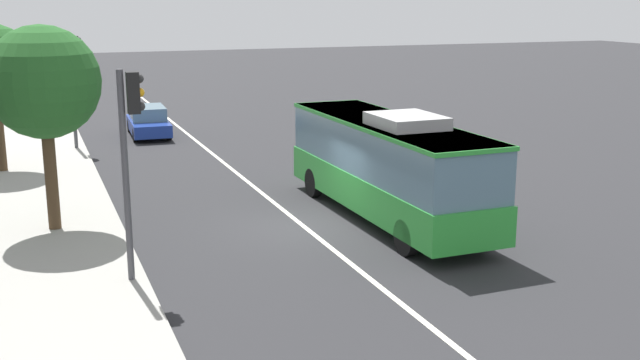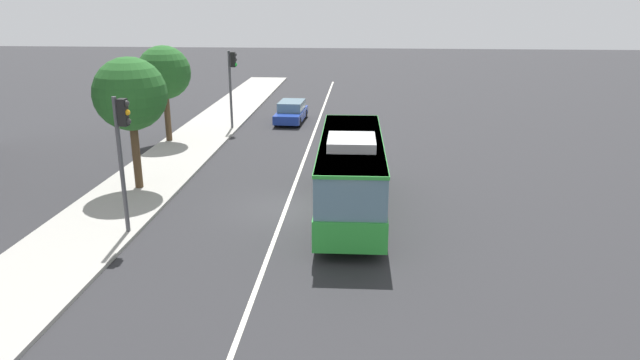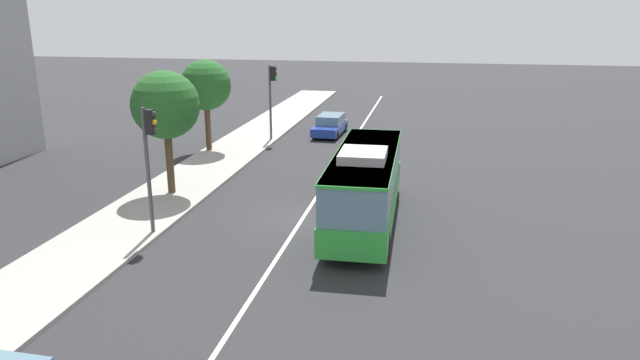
# 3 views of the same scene
# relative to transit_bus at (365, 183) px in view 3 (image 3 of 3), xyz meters

# --- Properties ---
(ground_plane) EXTENTS (160.00, 160.00, 0.00)m
(ground_plane) POSITION_rel_transit_bus_xyz_m (0.21, 2.72, -1.81)
(ground_plane) COLOR #28282B
(sidewalk_kerb) EXTENTS (80.00, 3.91, 0.14)m
(sidewalk_kerb) POSITION_rel_transit_bus_xyz_m (0.21, 9.85, -1.74)
(sidewalk_kerb) COLOR #9E9B93
(sidewalk_kerb) RESTS_ON ground_plane
(lane_centre_line) EXTENTS (76.00, 0.16, 0.01)m
(lane_centre_line) POSITION_rel_transit_bus_xyz_m (0.21, 2.72, -1.80)
(lane_centre_line) COLOR silver
(lane_centre_line) RESTS_ON ground_plane
(transit_bus) EXTENTS (10.04, 2.67, 3.46)m
(transit_bus) POSITION_rel_transit_bus_xyz_m (0.00, 0.00, 0.00)
(transit_bus) COLOR green
(transit_bus) RESTS_ON ground_plane
(sedan_blue_ahead) EXTENTS (4.58, 2.01, 1.46)m
(sedan_blue_ahead) POSITION_rel_transit_bus_xyz_m (17.78, 4.63, -1.09)
(sedan_blue_ahead) COLOR #1E3899
(sedan_blue_ahead) RESTS_ON ground_plane
(traffic_light_near_corner) EXTENTS (0.34, 0.62, 5.20)m
(traffic_light_near_corner) POSITION_rel_transit_bus_xyz_m (14.99, 8.16, 1.75)
(traffic_light_near_corner) COLOR #47474C
(traffic_light_near_corner) RESTS_ON ground_plane
(traffic_light_mid_block) EXTENTS (0.33, 0.62, 5.20)m
(traffic_light_mid_block) POSITION_rel_transit_bus_xyz_m (-2.94, 8.11, 1.75)
(traffic_light_mid_block) COLOR #47474C
(traffic_light_mid_block) RESTS_ON ground_plane
(street_tree_kerbside_left) EXTENTS (3.23, 3.23, 6.07)m
(street_tree_kerbside_left) POSITION_rel_transit_bus_xyz_m (2.18, 9.80, 2.61)
(street_tree_kerbside_left) COLOR #4C3823
(street_tree_kerbside_left) RESTS_ON ground_plane
(street_tree_kerbside_centre) EXTENTS (3.15, 3.15, 5.84)m
(street_tree_kerbside_centre) POSITION_rel_transit_bus_xyz_m (11.16, 11.36, 2.43)
(street_tree_kerbside_centre) COLOR #4C3823
(street_tree_kerbside_centre) RESTS_ON ground_plane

